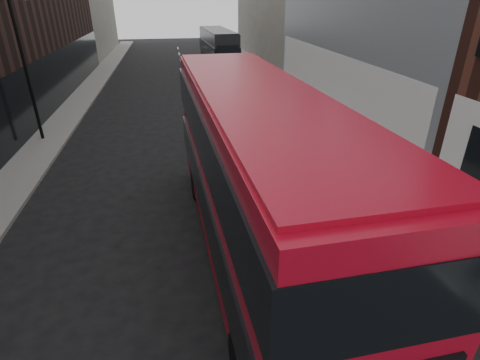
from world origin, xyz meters
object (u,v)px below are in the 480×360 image
car_b (231,107)px  car_c (225,85)px  street_lamp (25,60)px  red_bus (255,171)px  grey_bus (218,46)px  car_a (221,109)px

car_b → car_c: size_ratio=0.78×
street_lamp → red_bus: bearing=-52.2°
red_bus → grey_bus: (3.32, 34.65, -0.84)m
grey_bus → car_c: 14.59m
street_lamp → red_bus: (9.02, -11.63, -1.38)m
street_lamp → car_b: street_lamp is taller
grey_bus → car_b: (-1.80, -20.52, -1.28)m
red_bus → grey_bus: 34.81m
car_b → red_bus: bearing=-98.9°
grey_bus → car_a: (-2.48, -21.02, -1.23)m
grey_bus → car_a: bearing=-99.5°
street_lamp → car_b: (10.54, 2.49, -3.50)m
grey_bus → car_a: size_ratio=2.66×
grey_bus → car_b: grey_bus is taller
grey_bus → car_a: grey_bus is taller
red_bus → car_b: red_bus is taller
grey_bus → car_c: bearing=-98.0°
street_lamp → car_b: size_ratio=1.70×
red_bus → car_c: (1.99, 20.16, -2.04)m
grey_bus → car_a: 21.20m
car_a → street_lamp: bearing=-166.3°
car_a → grey_bus: bearing=85.5°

